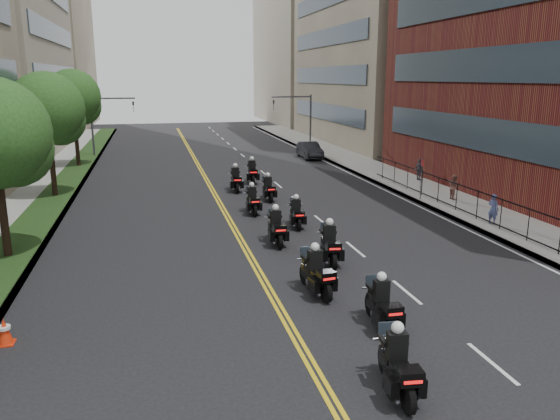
{
  "coord_description": "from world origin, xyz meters",
  "views": [
    {
      "loc": [
        -5.19,
        -11.34,
        7.31
      ],
      "look_at": [
        0.31,
        12.08,
        1.43
      ],
      "focal_mm": 35.0,
      "sensor_mm": 36.0,
      "label": 1
    }
  ],
  "objects_px": {
    "parked_sedan": "(310,150)",
    "motorcycle_3": "(330,246)",
    "motorcycle_0": "(398,367)",
    "motorcycle_8": "(236,180)",
    "pedestrian_b": "(454,187)",
    "motorcycle_7": "(268,189)",
    "motorcycle_2": "(316,274)",
    "motorcycle_6": "(252,201)",
    "motorcycle_4": "(276,229)",
    "motorcycle_9": "(252,173)",
    "motorcycle_5": "(296,214)",
    "pedestrian_a": "(493,209)",
    "motorcycle_1": "(382,307)",
    "traffic_cone": "(5,332)",
    "pedestrian_c": "(419,170)"
  },
  "relations": [
    {
      "from": "motorcycle_5",
      "to": "parked_sedan",
      "type": "xyz_separation_m",
      "value": [
        7.31,
        22.77,
        0.09
      ]
    },
    {
      "from": "motorcycle_6",
      "to": "parked_sedan",
      "type": "height_order",
      "value": "motorcycle_6"
    },
    {
      "from": "motorcycle_3",
      "to": "motorcycle_7",
      "type": "relative_size",
      "value": 1.08
    },
    {
      "from": "motorcycle_1",
      "to": "pedestrian_a",
      "type": "relative_size",
      "value": 1.53
    },
    {
      "from": "pedestrian_a",
      "to": "pedestrian_c",
      "type": "bearing_deg",
      "value": -33.35
    },
    {
      "from": "motorcycle_0",
      "to": "parked_sedan",
      "type": "height_order",
      "value": "motorcycle_0"
    },
    {
      "from": "motorcycle_0",
      "to": "motorcycle_8",
      "type": "relative_size",
      "value": 0.98
    },
    {
      "from": "motorcycle_5",
      "to": "motorcycle_6",
      "type": "bearing_deg",
      "value": 121.67
    },
    {
      "from": "motorcycle_4",
      "to": "motorcycle_7",
      "type": "xyz_separation_m",
      "value": [
        1.52,
        8.83,
        -0.04
      ]
    },
    {
      "from": "motorcycle_2",
      "to": "pedestrian_a",
      "type": "bearing_deg",
      "value": 22.09
    },
    {
      "from": "pedestrian_a",
      "to": "traffic_cone",
      "type": "distance_m",
      "value": 22.15
    },
    {
      "from": "motorcycle_4",
      "to": "motorcycle_8",
      "type": "xyz_separation_m",
      "value": [
        0.01,
        12.01,
        0.01
      ]
    },
    {
      "from": "motorcycle_3",
      "to": "motorcycle_6",
      "type": "distance_m",
      "value": 8.96
    },
    {
      "from": "traffic_cone",
      "to": "pedestrian_a",
      "type": "bearing_deg",
      "value": 20.77
    },
    {
      "from": "pedestrian_c",
      "to": "motorcycle_4",
      "type": "bearing_deg",
      "value": 123.27
    },
    {
      "from": "motorcycle_4",
      "to": "motorcycle_9",
      "type": "xyz_separation_m",
      "value": [
        1.56,
        14.51,
        0.03
      ]
    },
    {
      "from": "motorcycle_5",
      "to": "traffic_cone",
      "type": "xyz_separation_m",
      "value": [
        -11.13,
        -10.03,
        -0.28
      ]
    },
    {
      "from": "motorcycle_9",
      "to": "pedestrian_c",
      "type": "distance_m",
      "value": 11.87
    },
    {
      "from": "parked_sedan",
      "to": "motorcycle_3",
      "type": "bearing_deg",
      "value": -103.82
    },
    {
      "from": "motorcycle_5",
      "to": "motorcycle_6",
      "type": "relative_size",
      "value": 0.96
    },
    {
      "from": "motorcycle_4",
      "to": "pedestrian_b",
      "type": "xyz_separation_m",
      "value": [
        12.29,
        5.93,
        0.18
      ]
    },
    {
      "from": "pedestrian_c",
      "to": "traffic_cone",
      "type": "bearing_deg",
      "value": 121.55
    },
    {
      "from": "motorcycle_1",
      "to": "motorcycle_2",
      "type": "relative_size",
      "value": 0.95
    },
    {
      "from": "motorcycle_2",
      "to": "motorcycle_6",
      "type": "xyz_separation_m",
      "value": [
        -0.07,
        11.8,
        -0.03
      ]
    },
    {
      "from": "motorcycle_8",
      "to": "traffic_cone",
      "type": "bearing_deg",
      "value": -113.69
    },
    {
      "from": "motorcycle_9",
      "to": "traffic_cone",
      "type": "height_order",
      "value": "motorcycle_9"
    },
    {
      "from": "motorcycle_6",
      "to": "motorcycle_1",
      "type": "bearing_deg",
      "value": -84.9
    },
    {
      "from": "motorcycle_0",
      "to": "pedestrian_b",
      "type": "bearing_deg",
      "value": 62.41
    },
    {
      "from": "motorcycle_3",
      "to": "motorcycle_6",
      "type": "height_order",
      "value": "motorcycle_3"
    },
    {
      "from": "motorcycle_7",
      "to": "pedestrian_b",
      "type": "relative_size",
      "value": 1.54
    },
    {
      "from": "parked_sedan",
      "to": "motorcycle_8",
      "type": "bearing_deg",
      "value": -123.0
    },
    {
      "from": "motorcycle_9",
      "to": "pedestrian_b",
      "type": "distance_m",
      "value": 13.74
    },
    {
      "from": "motorcycle_5",
      "to": "pedestrian_a",
      "type": "relative_size",
      "value": 1.47
    },
    {
      "from": "pedestrian_b",
      "to": "motorcycle_0",
      "type": "bearing_deg",
      "value": 147.59
    },
    {
      "from": "motorcycle_2",
      "to": "motorcycle_6",
      "type": "relative_size",
      "value": 1.05
    },
    {
      "from": "motorcycle_0",
      "to": "pedestrian_c",
      "type": "height_order",
      "value": "motorcycle_0"
    },
    {
      "from": "motorcycle_8",
      "to": "traffic_cone",
      "type": "xyz_separation_m",
      "value": [
        -9.53,
        -19.51,
        -0.34
      ]
    },
    {
      "from": "parked_sedan",
      "to": "motorcycle_0",
      "type": "bearing_deg",
      "value": -102.34
    },
    {
      "from": "motorcycle_5",
      "to": "motorcycle_8",
      "type": "xyz_separation_m",
      "value": [
        -1.6,
        9.48,
        0.07
      ]
    },
    {
      "from": "motorcycle_7",
      "to": "motorcycle_6",
      "type": "bearing_deg",
      "value": -116.59
    },
    {
      "from": "motorcycle_3",
      "to": "motorcycle_8",
      "type": "height_order",
      "value": "motorcycle_3"
    },
    {
      "from": "motorcycle_5",
      "to": "motorcycle_9",
      "type": "xyz_separation_m",
      "value": [
        -0.05,
        11.98,
        0.09
      ]
    },
    {
      "from": "motorcycle_1",
      "to": "motorcycle_9",
      "type": "height_order",
      "value": "motorcycle_9"
    },
    {
      "from": "motorcycle_4",
      "to": "motorcycle_5",
      "type": "xyz_separation_m",
      "value": [
        1.61,
        2.53,
        -0.06
      ]
    },
    {
      "from": "motorcycle_1",
      "to": "motorcycle_5",
      "type": "height_order",
      "value": "motorcycle_1"
    },
    {
      "from": "motorcycle_4",
      "to": "motorcycle_9",
      "type": "bearing_deg",
      "value": 85.16
    },
    {
      "from": "motorcycle_2",
      "to": "motorcycle_7",
      "type": "relative_size",
      "value": 1.07
    },
    {
      "from": "motorcycle_0",
      "to": "motorcycle_3",
      "type": "height_order",
      "value": "motorcycle_3"
    },
    {
      "from": "motorcycle_5",
      "to": "pedestrian_b",
      "type": "height_order",
      "value": "motorcycle_5"
    },
    {
      "from": "motorcycle_7",
      "to": "pedestrian_b",
      "type": "distance_m",
      "value": 11.16
    }
  ]
}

